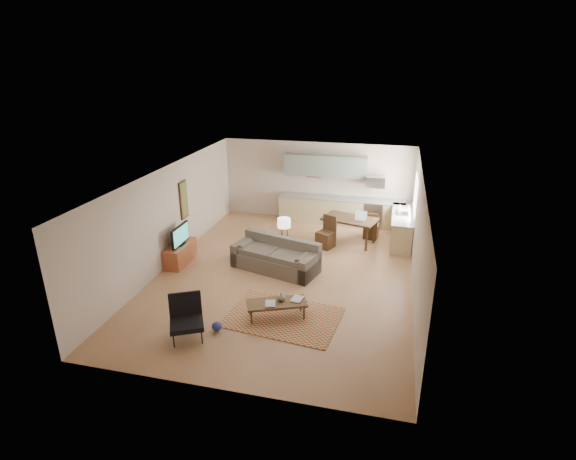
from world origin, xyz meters
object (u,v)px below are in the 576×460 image
(armchair, at_px, (186,319))
(tv_credenza, at_px, (180,254))
(coffee_table, at_px, (277,310))
(console_table, at_px, (284,250))
(dining_table, at_px, (349,230))
(sofa, at_px, (275,255))

(armchair, height_order, tv_credenza, armchair)
(coffee_table, height_order, console_table, console_table)
(coffee_table, xyz_separation_m, dining_table, (1.05, 4.64, 0.20))
(sofa, bearing_deg, console_table, 94.34)
(coffee_table, xyz_separation_m, tv_credenza, (-3.32, 2.07, 0.08))
(sofa, bearing_deg, dining_table, 70.23)
(sofa, bearing_deg, armchair, -88.71)
(dining_table, bearing_deg, armchair, -98.82)
(sofa, xyz_separation_m, dining_table, (1.70, 2.35, -0.02))
(dining_table, bearing_deg, sofa, -110.47)
(sofa, relative_size, tv_credenza, 2.00)
(coffee_table, relative_size, console_table, 1.80)
(coffee_table, height_order, tv_credenza, tv_credenza)
(coffee_table, relative_size, dining_table, 0.83)
(sofa, height_order, tv_credenza, sofa)
(tv_credenza, bearing_deg, sofa, 4.73)
(tv_credenza, distance_m, console_table, 2.88)
(sofa, distance_m, armchair, 3.58)
(sofa, height_order, dining_table, sofa)
(coffee_table, xyz_separation_m, armchair, (-1.58, -1.16, 0.24))
(sofa, relative_size, coffee_table, 1.84)
(tv_credenza, xyz_separation_m, dining_table, (4.37, 2.57, 0.12))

